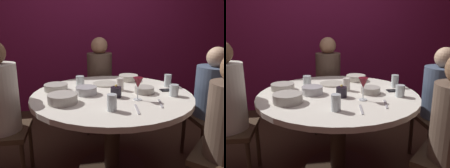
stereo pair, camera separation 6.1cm
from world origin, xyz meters
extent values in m
cube|color=maroon|center=(0.00, 1.71, 1.30)|extent=(6.00, 0.10, 2.60)
cylinder|color=silver|center=(0.00, 0.00, 0.71)|extent=(1.33, 1.33, 0.04)
cylinder|color=#332319|center=(0.00, 0.00, 0.35)|extent=(0.14, 0.14, 0.69)
cylinder|color=#2D2116|center=(0.00, 0.00, 0.01)|extent=(0.60, 0.60, 0.03)
cube|color=#3F2D1E|center=(-0.90, 0.00, 0.45)|extent=(0.40, 0.40, 0.04)
cylinder|color=#332319|center=(-0.73, -0.17, 0.21)|extent=(0.04, 0.04, 0.43)
cylinder|color=#332319|center=(-0.73, 0.17, 0.21)|extent=(0.04, 0.04, 0.43)
cube|color=#3F2D1E|center=(0.00, 0.90, 0.45)|extent=(0.40, 0.40, 0.04)
cylinder|color=brown|center=(0.00, 0.90, 0.71)|extent=(0.30, 0.30, 0.49)
sphere|color=tan|center=(0.00, 0.90, 1.05)|extent=(0.20, 0.20, 0.20)
cylinder|color=#332319|center=(-0.17, 1.07, 0.21)|extent=(0.04, 0.04, 0.43)
cylinder|color=#332319|center=(-0.17, 0.73, 0.21)|extent=(0.04, 0.04, 0.43)
cylinder|color=#332319|center=(0.17, 1.07, 0.21)|extent=(0.04, 0.04, 0.43)
cylinder|color=#332319|center=(0.17, 0.73, 0.21)|extent=(0.04, 0.04, 0.43)
cube|color=#3F2D1E|center=(0.94, 0.00, 0.45)|extent=(0.40, 0.40, 0.04)
cylinder|color=#475670|center=(0.94, 0.00, 0.70)|extent=(0.33, 0.33, 0.46)
sphere|color=tan|center=(0.94, 0.00, 1.01)|extent=(0.18, 0.18, 0.18)
cylinder|color=#332319|center=(1.11, 0.17, 0.21)|extent=(0.04, 0.04, 0.43)
cylinder|color=#332319|center=(0.77, 0.17, 0.21)|extent=(0.04, 0.04, 0.43)
cylinder|color=#332319|center=(0.77, -0.17, 0.21)|extent=(0.04, 0.04, 0.43)
cylinder|color=#332319|center=(0.64, -0.40, 0.21)|extent=(0.04, 0.04, 0.43)
cylinder|color=black|center=(0.01, -0.10, 0.77)|extent=(0.09, 0.09, 0.08)
sphere|color=#F9D159|center=(0.01, -0.10, 0.82)|extent=(0.02, 0.02, 0.02)
cylinder|color=silver|center=(0.16, -0.20, 0.74)|extent=(0.06, 0.06, 0.01)
cylinder|color=silver|center=(0.16, -0.20, 0.78)|extent=(0.01, 0.01, 0.09)
cone|color=maroon|center=(0.16, -0.20, 0.87)|extent=(0.08, 0.08, 0.08)
cylinder|color=beige|center=(-0.02, 0.29, 0.74)|extent=(0.24, 0.24, 0.01)
cube|color=black|center=(0.50, 0.00, 0.74)|extent=(0.14, 0.07, 0.01)
cylinder|color=#B7B7BC|center=(-0.21, 0.01, 0.76)|extent=(0.17, 0.17, 0.06)
cylinder|color=#B2ADA3|center=(0.27, -0.04, 0.76)|extent=(0.16, 0.16, 0.05)
cylinder|color=#B2ADA3|center=(-0.40, -0.18, 0.77)|extent=(0.22, 0.22, 0.07)
cylinder|color=#B2ADA3|center=(-0.47, 0.17, 0.76)|extent=(0.20, 0.20, 0.06)
cylinder|color=beige|center=(0.24, 0.41, 0.76)|extent=(0.20, 0.20, 0.06)
cylinder|color=silver|center=(0.08, 0.08, 0.79)|extent=(0.06, 0.06, 0.11)
cylinder|color=silver|center=(-0.07, -0.40, 0.79)|extent=(0.07, 0.07, 0.11)
cylinder|color=silver|center=(0.54, 0.13, 0.79)|extent=(0.06, 0.06, 0.11)
cylinder|color=silver|center=(0.48, -0.16, 0.78)|extent=(0.07, 0.07, 0.09)
cylinder|color=silver|center=(-0.25, 0.29, 0.78)|extent=(0.08, 0.08, 0.09)
cube|color=#B7B7BC|center=(0.30, -0.32, 0.74)|extent=(0.06, 0.18, 0.01)
cube|color=#B7B7BC|center=(0.11, -0.40, 0.74)|extent=(0.04, 0.18, 0.01)
camera|label=1|loc=(-0.31, -1.83, 1.30)|focal=37.06mm
camera|label=2|loc=(-0.25, -1.84, 1.30)|focal=37.06mm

